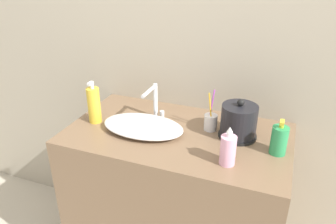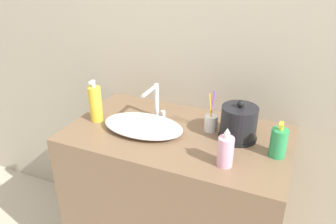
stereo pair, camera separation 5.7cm
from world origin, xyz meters
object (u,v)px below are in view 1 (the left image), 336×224
electric_kettle (239,123)px  toothbrush_cup (211,122)px  faucet (155,100)px  shampoo_bottle (94,105)px  lotion_bottle (279,140)px  mouthwash_bottle (228,149)px

electric_kettle → toothbrush_cup: toothbrush_cup is taller
faucet → shampoo_bottle: (-0.27, -0.13, -0.01)m
electric_kettle → lotion_bottle: size_ratio=1.18×
faucet → electric_kettle: size_ratio=0.97×
shampoo_bottle → electric_kettle: bearing=8.7°
electric_kettle → mouthwash_bottle: 0.23m
toothbrush_cup → lotion_bottle: (0.32, -0.10, 0.02)m
faucet → electric_kettle: 0.43m
toothbrush_cup → lotion_bottle: toothbrush_cup is taller
toothbrush_cup → electric_kettle: bearing=-8.7°
shampoo_bottle → mouthwash_bottle: 0.71m
lotion_bottle → mouthwash_bottle: (-0.18, -0.15, 0.00)m
shampoo_bottle → mouthwash_bottle: (0.70, -0.12, -0.03)m
faucet → electric_kettle: bearing=-3.5°
lotion_bottle → shampoo_bottle: 0.88m
toothbrush_cup → mouthwash_bottle: (0.13, -0.25, 0.02)m
lotion_bottle → mouthwash_bottle: size_ratio=0.95×
faucet → electric_kettle: electric_kettle is taller
toothbrush_cup → shampoo_bottle: shampoo_bottle is taller
faucet → shampoo_bottle: bearing=-153.6°
electric_kettle → faucet: bearing=176.5°
lotion_bottle → electric_kettle: bearing=157.0°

